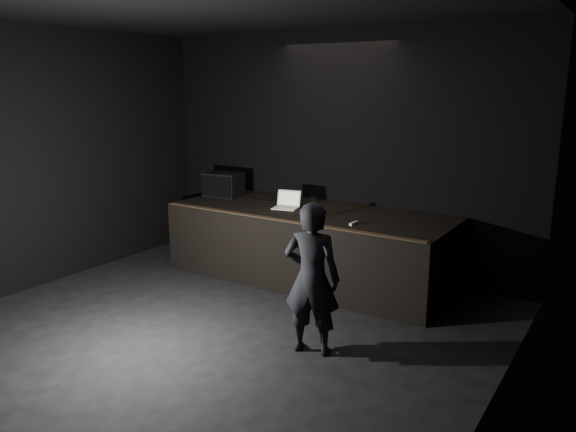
# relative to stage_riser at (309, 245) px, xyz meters

# --- Properties ---
(ground) EXTENTS (7.00, 7.00, 0.00)m
(ground) POSITION_rel_stage_riser_xyz_m (0.00, -2.73, -0.50)
(ground) COLOR black
(ground) RESTS_ON ground
(room_walls) EXTENTS (6.10, 7.10, 3.52)m
(room_walls) POSITION_rel_stage_riser_xyz_m (0.00, -2.73, 1.52)
(room_walls) COLOR black
(room_walls) RESTS_ON ground
(stage_riser) EXTENTS (4.00, 1.50, 1.00)m
(stage_riser) POSITION_rel_stage_riser_xyz_m (0.00, 0.00, 0.00)
(stage_riser) COLOR black
(stage_riser) RESTS_ON ground
(riser_lip) EXTENTS (3.92, 0.10, 0.01)m
(riser_lip) POSITION_rel_stage_riser_xyz_m (0.00, -0.71, 0.51)
(riser_lip) COLOR brown
(riser_lip) RESTS_ON stage_riser
(stage_monitor) EXTENTS (0.60, 0.47, 0.37)m
(stage_monitor) POSITION_rel_stage_riser_xyz_m (-1.67, 0.14, 0.69)
(stage_monitor) COLOR black
(stage_monitor) RESTS_ON stage_riser
(cable) EXTENTS (0.84, 0.07, 0.02)m
(cable) POSITION_rel_stage_riser_xyz_m (-0.86, 0.13, 0.51)
(cable) COLOR black
(cable) RESTS_ON stage_riser
(laptop) EXTENTS (0.41, 0.38, 0.24)m
(laptop) POSITION_rel_stage_riser_xyz_m (-0.36, -0.04, 0.56)
(laptop) COLOR white
(laptop) RESTS_ON stage_riser
(beer_can) EXTENTS (0.07, 0.07, 0.16)m
(beer_can) POSITION_rel_stage_riser_xyz_m (0.25, -0.60, 0.58)
(beer_can) COLOR silver
(beer_can) RESTS_ON stage_riser
(plastic_cup) EXTENTS (0.09, 0.09, 0.11)m
(plastic_cup) POSITION_rel_stage_riser_xyz_m (-0.18, 0.40, 0.56)
(plastic_cup) COLOR white
(plastic_cup) RESTS_ON stage_riser
(wii_remote) EXTENTS (0.05, 0.17, 0.03)m
(wii_remote) POSITION_rel_stage_riser_xyz_m (0.88, -0.40, 0.52)
(wii_remote) COLOR silver
(wii_remote) RESTS_ON stage_riser
(person) EXTENTS (0.66, 0.51, 1.60)m
(person) POSITION_rel_stage_riser_xyz_m (1.19, -1.95, 0.30)
(person) COLOR black
(person) RESTS_ON ground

